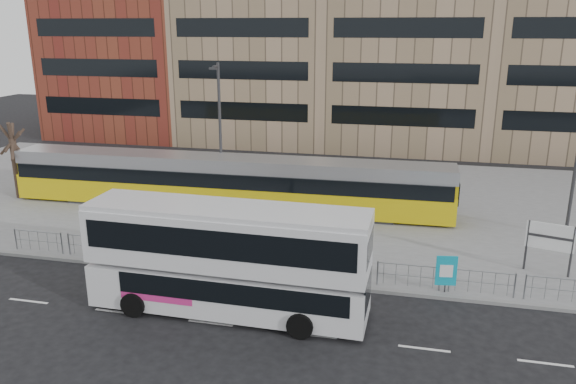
% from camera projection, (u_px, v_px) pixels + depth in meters
% --- Properties ---
extents(ground, '(120.00, 120.00, 0.00)m').
position_uv_depth(ground, '(285.00, 283.00, 24.85)').
color(ground, black).
rests_on(ground, ground).
extents(plaza, '(64.00, 24.00, 0.15)m').
position_uv_depth(plaza, '(328.00, 202.00, 36.04)').
color(plaza, slate).
rests_on(plaza, ground).
extents(kerb, '(64.00, 0.25, 0.17)m').
position_uv_depth(kerb, '(285.00, 281.00, 24.87)').
color(kerb, gray).
rests_on(kerb, ground).
extents(building_row, '(70.40, 18.40, 31.20)m').
position_uv_depth(building_row, '(384.00, 4.00, 52.85)').
color(building_row, brown).
rests_on(building_row, ground).
extents(pedestrian_barrier, '(32.07, 0.07, 1.10)m').
position_uv_depth(pedestrian_barrier, '(332.00, 263.00, 24.61)').
color(pedestrian_barrier, gray).
rests_on(pedestrian_barrier, plaza).
extents(road_markings, '(62.00, 0.12, 0.01)m').
position_uv_depth(road_markings, '(287.00, 332.00, 20.89)').
color(road_markings, white).
rests_on(road_markings, ground).
extents(double_decker_bus, '(11.02, 2.97, 4.39)m').
position_uv_depth(double_decker_bus, '(227.00, 256.00, 21.75)').
color(double_decker_bus, silver).
rests_on(double_decker_bus, ground).
extents(tram, '(27.24, 3.19, 3.20)m').
position_uv_depth(tram, '(226.00, 182.00, 34.36)').
color(tram, gold).
rests_on(tram, plaza).
extents(station_sign, '(2.01, 0.63, 2.37)m').
position_uv_depth(station_sign, '(550.00, 239.00, 25.09)').
color(station_sign, '#2D2D30').
rests_on(station_sign, plaza).
extents(ad_panel, '(0.88, 0.20, 1.64)m').
position_uv_depth(ad_panel, '(446.00, 271.00, 23.44)').
color(ad_panel, '#2D2D30').
rests_on(ad_panel, plaza).
extents(pedestrian, '(0.57, 0.77, 1.94)m').
position_uv_depth(pedestrian, '(269.00, 219.00, 29.70)').
color(pedestrian, black).
rests_on(pedestrian, plaza).
extents(traffic_light_west, '(0.23, 0.25, 3.10)m').
position_uv_depth(traffic_light_west, '(217.00, 227.00, 25.58)').
color(traffic_light_west, '#2D2D30').
rests_on(traffic_light_west, plaza).
extents(lamp_post_west, '(0.45, 1.04, 8.71)m').
position_uv_depth(lamp_post_west, '(220.00, 128.00, 34.58)').
color(lamp_post_west, '#2D2D30').
rests_on(lamp_post_west, plaza).
extents(bare_tree, '(4.20, 4.20, 7.06)m').
position_uv_depth(bare_tree, '(9.00, 119.00, 35.38)').
color(bare_tree, '#32241C').
rests_on(bare_tree, plaza).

